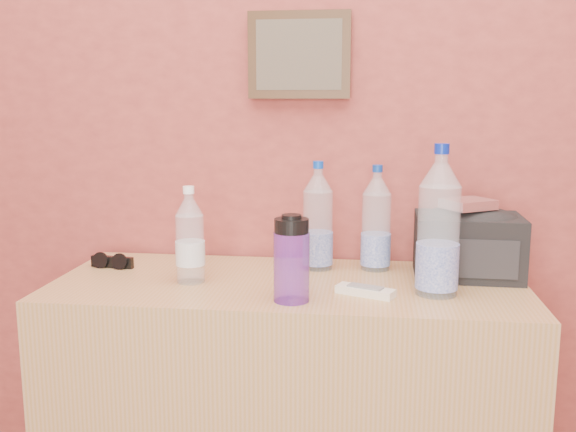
{
  "coord_description": "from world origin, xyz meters",
  "views": [
    {
      "loc": [
        0.15,
        0.06,
        1.27
      ],
      "look_at": [
        -0.05,
        1.71,
        0.97
      ],
      "focal_mm": 40.0,
      "sensor_mm": 36.0,
      "label": 1
    }
  ],
  "objects_px": {
    "pet_large_d": "(439,229)",
    "sunglasses": "(112,262)",
    "dresser": "(288,417)",
    "foil_packet": "(468,204)",
    "pet_large_b": "(318,222)",
    "pet_small": "(190,240)",
    "toiletry_bag": "(468,242)",
    "pet_large_c": "(376,224)",
    "nalgene_bottle": "(292,259)",
    "ac_remote": "(365,291)"
  },
  "relations": [
    {
      "from": "pet_large_d",
      "to": "sunglasses",
      "type": "relative_size",
      "value": 2.92
    },
    {
      "from": "dresser",
      "to": "foil_packet",
      "type": "relative_size",
      "value": 10.35
    },
    {
      "from": "pet_large_b",
      "to": "foil_packet",
      "type": "height_order",
      "value": "pet_large_b"
    },
    {
      "from": "dresser",
      "to": "pet_large_d",
      "type": "height_order",
      "value": "pet_large_d"
    },
    {
      "from": "dresser",
      "to": "pet_large_d",
      "type": "xyz_separation_m",
      "value": [
        0.38,
        -0.07,
        0.56
      ]
    },
    {
      "from": "pet_small",
      "to": "toiletry_bag",
      "type": "relative_size",
      "value": 0.91
    },
    {
      "from": "pet_large_b",
      "to": "pet_large_d",
      "type": "relative_size",
      "value": 0.83
    },
    {
      "from": "pet_large_c",
      "to": "toiletry_bag",
      "type": "bearing_deg",
      "value": -9.79
    },
    {
      "from": "pet_large_c",
      "to": "nalgene_bottle",
      "type": "distance_m",
      "value": 0.39
    },
    {
      "from": "ac_remote",
      "to": "nalgene_bottle",
      "type": "bearing_deg",
      "value": -135.92
    },
    {
      "from": "dresser",
      "to": "sunglasses",
      "type": "bearing_deg",
      "value": 171.27
    },
    {
      "from": "pet_small",
      "to": "foil_packet",
      "type": "height_order",
      "value": "pet_small"
    },
    {
      "from": "pet_large_c",
      "to": "pet_small",
      "type": "relative_size",
      "value": 1.17
    },
    {
      "from": "pet_large_d",
      "to": "pet_small",
      "type": "bearing_deg",
      "value": 177.14
    },
    {
      "from": "pet_large_c",
      "to": "ac_remote",
      "type": "relative_size",
      "value": 2.05
    },
    {
      "from": "ac_remote",
      "to": "foil_packet",
      "type": "distance_m",
      "value": 0.38
    },
    {
      "from": "pet_large_b",
      "to": "ac_remote",
      "type": "distance_m",
      "value": 0.31
    },
    {
      "from": "ac_remote",
      "to": "foil_packet",
      "type": "bearing_deg",
      "value": 58.12
    },
    {
      "from": "pet_large_b",
      "to": "sunglasses",
      "type": "height_order",
      "value": "pet_large_b"
    },
    {
      "from": "pet_large_b",
      "to": "pet_large_c",
      "type": "relative_size",
      "value": 1.03
    },
    {
      "from": "pet_large_d",
      "to": "ac_remote",
      "type": "height_order",
      "value": "pet_large_d"
    },
    {
      "from": "pet_large_c",
      "to": "foil_packet",
      "type": "bearing_deg",
      "value": -15.33
    },
    {
      "from": "dresser",
      "to": "pet_large_b",
      "type": "relative_size",
      "value": 4.05
    },
    {
      "from": "dresser",
      "to": "pet_large_c",
      "type": "bearing_deg",
      "value": 34.32
    },
    {
      "from": "pet_large_b",
      "to": "pet_large_d",
      "type": "bearing_deg",
      "value": -34.27
    },
    {
      "from": "toiletry_bag",
      "to": "pet_large_d",
      "type": "bearing_deg",
      "value": -117.33
    },
    {
      "from": "dresser",
      "to": "pet_small",
      "type": "bearing_deg",
      "value": -171.79
    },
    {
      "from": "pet_large_d",
      "to": "nalgene_bottle",
      "type": "bearing_deg",
      "value": -164.19
    },
    {
      "from": "sunglasses",
      "to": "ac_remote",
      "type": "bearing_deg",
      "value": -7.0
    },
    {
      "from": "pet_large_b",
      "to": "sunglasses",
      "type": "xyz_separation_m",
      "value": [
        -0.59,
        -0.06,
        -0.12
      ]
    },
    {
      "from": "dresser",
      "to": "pet_small",
      "type": "height_order",
      "value": "pet_small"
    },
    {
      "from": "pet_large_b",
      "to": "sunglasses",
      "type": "bearing_deg",
      "value": -173.78
    },
    {
      "from": "ac_remote",
      "to": "foil_packet",
      "type": "height_order",
      "value": "foil_packet"
    },
    {
      "from": "dresser",
      "to": "nalgene_bottle",
      "type": "distance_m",
      "value": 0.53
    },
    {
      "from": "pet_large_d",
      "to": "pet_large_b",
      "type": "bearing_deg",
      "value": 145.73
    },
    {
      "from": "toiletry_bag",
      "to": "dresser",
      "type": "bearing_deg",
      "value": -165.19
    },
    {
      "from": "nalgene_bottle",
      "to": "toiletry_bag",
      "type": "xyz_separation_m",
      "value": [
        0.46,
        0.29,
        -0.01
      ]
    },
    {
      "from": "toiletry_bag",
      "to": "ac_remote",
      "type": "bearing_deg",
      "value": -140.84
    },
    {
      "from": "pet_large_c",
      "to": "ac_remote",
      "type": "xyz_separation_m",
      "value": [
        -0.03,
        -0.26,
        -0.12
      ]
    },
    {
      "from": "nalgene_bottle",
      "to": "pet_large_c",
      "type": "bearing_deg",
      "value": 58.15
    },
    {
      "from": "pet_small",
      "to": "pet_large_c",
      "type": "bearing_deg",
      "value": 21.77
    },
    {
      "from": "pet_small",
      "to": "ac_remote",
      "type": "xyz_separation_m",
      "value": [
        0.47,
        -0.06,
        -0.1
      ]
    },
    {
      "from": "sunglasses",
      "to": "pet_small",
      "type": "bearing_deg",
      "value": -16.94
    },
    {
      "from": "pet_large_d",
      "to": "foil_packet",
      "type": "distance_m",
      "value": 0.19
    },
    {
      "from": "dresser",
      "to": "toiletry_bag",
      "type": "relative_size",
      "value": 4.44
    },
    {
      "from": "pet_large_b",
      "to": "toiletry_bag",
      "type": "bearing_deg",
      "value": -4.1
    },
    {
      "from": "pet_large_b",
      "to": "pet_large_d",
      "type": "distance_m",
      "value": 0.38
    },
    {
      "from": "dresser",
      "to": "nalgene_bottle",
      "type": "xyz_separation_m",
      "value": [
        0.03,
        -0.17,
        0.5
      ]
    },
    {
      "from": "pet_large_d",
      "to": "nalgene_bottle",
      "type": "xyz_separation_m",
      "value": [
        -0.35,
        -0.1,
        -0.06
      ]
    },
    {
      "from": "dresser",
      "to": "pet_large_d",
      "type": "bearing_deg",
      "value": -10.28
    }
  ]
}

